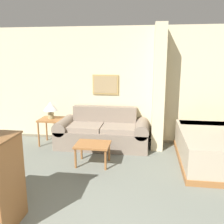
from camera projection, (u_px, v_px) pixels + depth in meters
name	position (u px, v px, depth m)	size (l,w,h in m)	color
wall_back	(126.00, 86.00, 5.68)	(7.46, 0.16, 2.60)	beige
wall_partition_pillar	(159.00, 88.00, 5.24)	(0.24, 0.58, 2.60)	beige
couch	(103.00, 133.00, 5.49)	(2.01, 0.84, 0.84)	gray
coffee_table	(93.00, 146.00, 4.55)	(0.62, 0.49, 0.40)	#996033
side_table	(51.00, 122.00, 5.59)	(0.50, 0.50, 0.59)	#996033
table_lamp	(51.00, 107.00, 5.51)	(0.31, 0.31, 0.38)	tan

